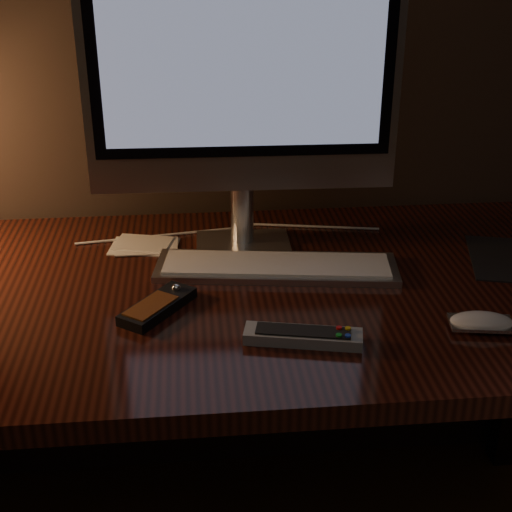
{
  "coord_description": "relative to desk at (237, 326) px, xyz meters",
  "views": [
    {
      "loc": [
        -0.08,
        0.69,
        1.36
      ],
      "look_at": [
        0.02,
        1.73,
        0.87
      ],
      "focal_mm": 50.0,
      "sensor_mm": 36.0,
      "label": 1
    }
  ],
  "objects": [
    {
      "name": "desk",
      "position": [
        0.0,
        0.0,
        0.0
      ],
      "size": [
        1.6,
        0.75,
        0.75
      ],
      "color": "#36130C",
      "rests_on": "ground"
    },
    {
      "name": "monitor",
      "position": [
        0.02,
        0.08,
        0.49
      ],
      "size": [
        0.59,
        0.18,
        0.62
      ],
      "rotation": [
        0.0,
        0.0,
        -0.02
      ],
      "color": "silver",
      "rests_on": "desk"
    },
    {
      "name": "keyboard",
      "position": [
        0.08,
        -0.01,
        0.14
      ],
      "size": [
        0.48,
        0.19,
        0.02
      ],
      "primitive_type": "cube",
      "rotation": [
        0.0,
        0.0,
        -0.14
      ],
      "color": "silver",
      "rests_on": "desk"
    },
    {
      "name": "mouse",
      "position": [
        0.39,
        -0.26,
        0.14
      ],
      "size": [
        0.11,
        0.07,
        0.02
      ],
      "primitive_type": "ellipsoid",
      "rotation": [
        0.0,
        0.0,
        -0.16
      ],
      "color": "white",
      "rests_on": "desk"
    },
    {
      "name": "media_remote",
      "position": [
        -0.15,
        -0.15,
        0.14
      ],
      "size": [
        0.14,
        0.16,
        0.03
      ],
      "rotation": [
        0.0,
        0.0,
        0.93
      ],
      "color": "black",
      "rests_on": "desk"
    },
    {
      "name": "tv_remote",
      "position": [
        0.09,
        -0.27,
        0.14
      ],
      "size": [
        0.19,
        0.09,
        0.02
      ],
      "rotation": [
        0.0,
        0.0,
        -0.22
      ],
      "color": "gray",
      "rests_on": "desk"
    },
    {
      "name": "papers",
      "position": [
        -0.18,
        0.12,
        0.13
      ],
      "size": [
        0.15,
        0.11,
        0.01
      ],
      "primitive_type": "cube",
      "rotation": [
        0.0,
        0.0,
        -0.15
      ],
      "color": "white",
      "rests_on": "desk"
    },
    {
      "name": "cable",
      "position": [
        0.0,
        0.17,
        0.13
      ],
      "size": [
        0.65,
        0.04,
        0.01
      ],
      "primitive_type": "cylinder",
      "rotation": [
        0.0,
        1.57,
        -0.06
      ],
      "color": "white",
      "rests_on": "desk"
    }
  ]
}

